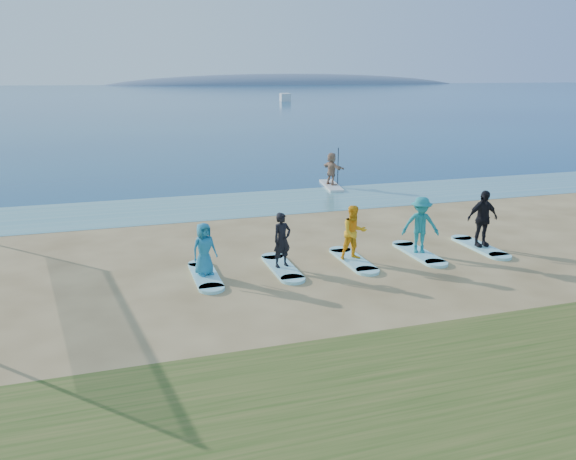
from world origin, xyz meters
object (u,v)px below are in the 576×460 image
object	(u,v)px
student_1	(282,240)
boat_offshore_b	(285,101)
surfboard_2	(353,260)
surfboard_3	(419,253)
surfboard_4	(480,247)
paddleboard	(331,186)
surfboard_1	(282,268)
paddleboarder	(332,169)
student_4	(482,218)
surfboard_0	(205,276)
student_2	(354,233)
student_3	(421,225)
student_0	(204,249)

from	to	relation	value
student_1	boat_offshore_b	bearing A→B (deg)	54.42
surfboard_2	surfboard_3	distance (m)	2.30
student_1	surfboard_4	world-z (taller)	student_1
surfboard_3	surfboard_4	xyz separation A→B (m)	(2.30, 0.00, 0.00)
paddleboard	student_1	size ratio (longest dim) A/B	1.83
paddleboard	surfboard_1	world-z (taller)	paddleboard
paddleboarder	surfboard_3	world-z (taller)	paddleboarder
student_1	surfboard_4	distance (m)	6.97
student_1	student_4	size ratio (longest dim) A/B	0.87
student_1	surfboard_3	distance (m)	4.69
student_4	boat_offshore_b	bearing A→B (deg)	77.53
surfboard_0	surfboard_2	distance (m)	4.61
paddleboard	student_1	distance (m)	12.95
student_2	surfboard_4	world-z (taller)	student_2
student_2	student_3	distance (m)	2.31
surfboard_2	surfboard_4	distance (m)	4.61
boat_offshore_b	surfboard_4	distance (m)	106.17
student_1	student_3	world-z (taller)	student_3
paddleboarder	student_1	xyz separation A→B (m)	(-6.12, -11.38, -0.04)
surfboard_3	paddleboarder	bearing A→B (deg)	82.46
surfboard_4	paddleboarder	bearing A→B (deg)	94.01
surfboard_4	student_4	world-z (taller)	student_4
student_3	paddleboarder	bearing A→B (deg)	103.47
boat_offshore_b	student_4	distance (m)	106.17
student_0	student_3	xyz separation A→B (m)	(6.91, 0.00, 0.15)
boat_offshore_b	surfboard_0	size ratio (longest dim) A/B	2.35
boat_offshore_b	paddleboard	bearing A→B (deg)	-94.21
boat_offshore_b	surfboard_0	xyz separation A→B (m)	(-34.33, -103.16, 0.04)
student_1	student_3	distance (m)	4.61
paddleboarder	student_0	bearing A→B (deg)	125.29
surfboard_1	student_2	bearing A→B (deg)	-0.00
surfboard_0	student_1	world-z (taller)	student_1
student_3	surfboard_4	distance (m)	2.49
surfboard_2	student_3	world-z (taller)	student_3
boat_offshore_b	student_0	xyz separation A→B (m)	(-34.33, -103.16, 0.85)
boat_offshore_b	surfboard_4	size ratio (longest dim) A/B	2.35
paddleboarder	student_1	distance (m)	12.92
surfboard_1	surfboard_2	world-z (taller)	same
surfboard_0	student_0	xyz separation A→B (m)	(0.00, -0.00, 0.80)
student_0	student_3	size ratio (longest dim) A/B	0.84
surfboard_0	surfboard_1	world-z (taller)	same
boat_offshore_b	surfboard_2	distance (m)	107.35
paddleboard	surfboard_0	xyz separation A→B (m)	(-8.42, -11.38, -0.01)
paddleboarder	surfboard_3	distance (m)	11.52
surfboard_1	student_1	world-z (taller)	student_1
student_0	surfboard_2	distance (m)	4.68
paddleboard	student_0	world-z (taller)	student_0
surfboard_0	student_0	distance (m)	0.80
surfboard_2	student_3	distance (m)	2.49
paddleboard	student_1	world-z (taller)	student_1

